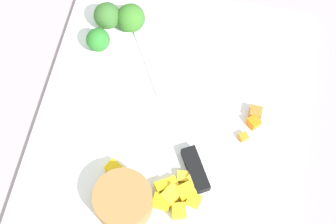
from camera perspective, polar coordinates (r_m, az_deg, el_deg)
ground_plane at (r=0.71m, az=0.00°, el=-0.73°), size 4.00×4.00×0.00m
cutting_board at (r=0.70m, az=0.00°, el=-0.54°), size 0.42×0.36×0.01m
prep_bowl at (r=0.64m, az=-5.10°, el=-10.06°), size 0.07×0.07×0.04m
chef_knife at (r=0.69m, az=0.83°, el=-0.61°), size 0.28×0.18×0.02m
carrot_dice_0 at (r=0.68m, az=8.62°, el=-2.84°), size 0.01×0.02×0.01m
carrot_dice_1 at (r=0.70m, az=9.97°, el=-0.10°), size 0.02×0.02×0.02m
carrot_dice_2 at (r=0.69m, az=9.78°, el=-1.16°), size 0.02×0.02×0.02m
pepper_dice_0 at (r=0.65m, az=2.04°, el=-9.08°), size 0.03×0.03×0.02m
pepper_dice_1 at (r=0.65m, az=-0.71°, el=-10.23°), size 0.02×0.02×0.02m
pepper_dice_2 at (r=0.64m, az=1.27°, el=-11.25°), size 0.02×0.02×0.02m
pepper_dice_3 at (r=0.65m, az=0.41°, el=-8.18°), size 0.02×0.02×0.01m
pepper_dice_4 at (r=0.65m, az=3.05°, el=-7.69°), size 0.02×0.02×0.02m
pepper_dice_5 at (r=0.65m, az=0.39°, el=-9.49°), size 0.03×0.03×0.02m
pepper_dice_6 at (r=0.65m, az=3.01°, el=-10.05°), size 0.02×0.02×0.01m
pepper_dice_7 at (r=0.66m, az=1.76°, el=-7.42°), size 0.02×0.02×0.01m
pepper_dice_8 at (r=0.66m, az=-6.15°, el=-6.46°), size 0.02×0.02×0.01m
pepper_dice_9 at (r=0.65m, az=-0.73°, el=-8.52°), size 0.02×0.02×0.02m
broccoli_floret_0 at (r=0.75m, az=-4.26°, el=10.65°), size 0.04×0.04×0.04m
broccoli_floret_1 at (r=0.75m, az=-6.96°, el=10.83°), size 0.04×0.04×0.05m
broccoli_floret_2 at (r=0.73m, az=-7.97°, el=8.12°), size 0.03×0.03×0.04m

